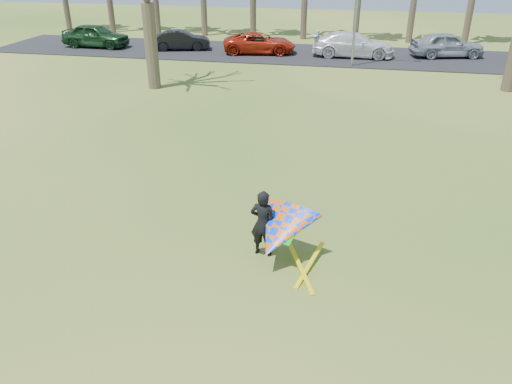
% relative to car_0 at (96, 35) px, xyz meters
% --- Properties ---
extents(ground, '(100.00, 100.00, 0.00)m').
position_rel_car_0_xyz_m(ground, '(16.12, -24.46, -0.86)').
color(ground, '#235A13').
rests_on(ground, ground).
extents(parking_strip, '(46.00, 7.00, 0.06)m').
position_rel_car_0_xyz_m(parking_strip, '(16.12, 0.54, -0.83)').
color(parking_strip, black).
rests_on(parking_strip, ground).
extents(car_0, '(4.78, 2.07, 1.60)m').
position_rel_car_0_xyz_m(car_0, '(0.00, 0.00, 0.00)').
color(car_0, '#16391B').
rests_on(car_0, parking_strip).
extents(car_1, '(4.18, 2.35, 1.30)m').
position_rel_car_0_xyz_m(car_1, '(6.29, 0.24, -0.15)').
color(car_1, black).
rests_on(car_1, parking_strip).
extents(car_2, '(5.09, 2.90, 1.34)m').
position_rel_car_0_xyz_m(car_2, '(11.88, 0.13, -0.13)').
color(car_2, '#AC210D').
rests_on(car_2, parking_strip).
extents(car_3, '(5.30, 2.19, 1.53)m').
position_rel_car_0_xyz_m(car_3, '(18.08, 0.23, -0.04)').
color(car_3, white).
rests_on(car_3, parking_strip).
extents(car_4, '(4.93, 2.87, 1.58)m').
position_rel_car_0_xyz_m(car_4, '(24.10, 1.32, -0.01)').
color(car_4, '#92979E').
rests_on(car_4, parking_strip).
extents(kite_flyer, '(2.13, 2.39, 2.02)m').
position_rel_car_0_xyz_m(kite_flyer, '(16.92, -23.82, -0.01)').
color(kite_flyer, black).
rests_on(kite_flyer, ground).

